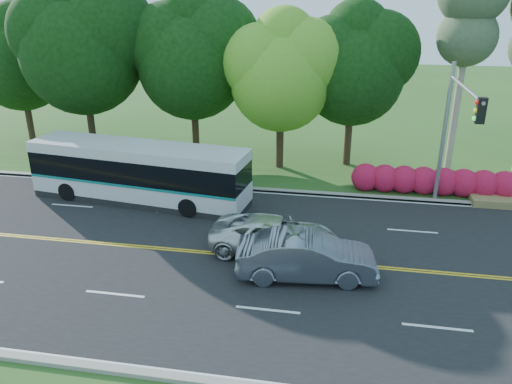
% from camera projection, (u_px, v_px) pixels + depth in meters
% --- Properties ---
extents(ground, '(120.00, 120.00, 0.00)m').
position_uv_depth(ground, '(293.00, 260.00, 19.97)').
color(ground, '#26541C').
rests_on(ground, ground).
extents(road, '(60.00, 14.00, 0.02)m').
position_uv_depth(road, '(293.00, 260.00, 19.97)').
color(road, black).
rests_on(road, ground).
extents(curb_north, '(60.00, 0.30, 0.15)m').
position_uv_depth(curb_north, '(307.00, 193.00, 26.47)').
color(curb_north, gray).
rests_on(curb_north, ground).
extents(grass_verge, '(60.00, 4.00, 0.10)m').
position_uv_depth(grass_verge, '(310.00, 181.00, 28.17)').
color(grass_verge, '#26541C').
rests_on(grass_verge, ground).
extents(lane_markings, '(57.60, 13.82, 0.00)m').
position_uv_depth(lane_markings, '(291.00, 260.00, 19.98)').
color(lane_markings, gold).
rests_on(lane_markings, road).
extents(tree_row, '(44.70, 9.10, 13.84)m').
position_uv_depth(tree_row, '(231.00, 51.00, 29.34)').
color(tree_row, black).
rests_on(tree_row, ground).
extents(bougainvillea_hedge, '(9.50, 2.25, 1.50)m').
position_uv_depth(bougainvillea_hedge, '(447.00, 183.00, 26.00)').
color(bougainvillea_hedge, '#AA0E39').
rests_on(bougainvillea_hedge, ground).
extents(traffic_signal, '(0.42, 6.10, 7.00)m').
position_uv_depth(traffic_signal, '(455.00, 121.00, 22.11)').
color(traffic_signal, gray).
rests_on(traffic_signal, ground).
extents(transit_bus, '(11.46, 3.89, 2.94)m').
position_uv_depth(transit_bus, '(139.00, 173.00, 25.12)').
color(transit_bus, silver).
rests_on(transit_bus, road).
extents(sedan, '(5.35, 2.36, 1.71)m').
position_uv_depth(sedan, '(306.00, 256.00, 18.51)').
color(sedan, slate).
rests_on(sedan, road).
extents(suv, '(5.43, 2.73, 1.48)m').
position_uv_depth(suv, '(276.00, 236.00, 20.27)').
color(suv, silver).
rests_on(suv, road).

